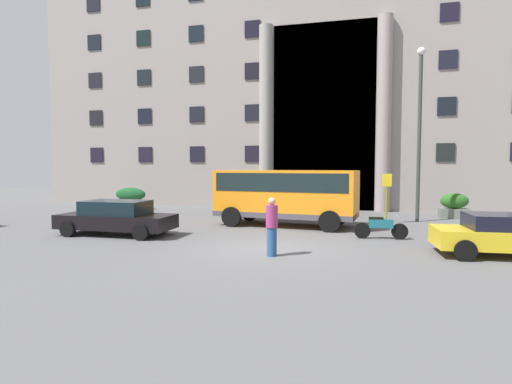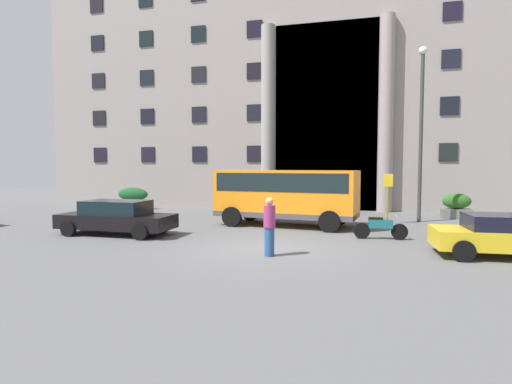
% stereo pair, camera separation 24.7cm
% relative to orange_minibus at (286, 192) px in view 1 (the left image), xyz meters
% --- Properties ---
extents(ground_plane, '(80.00, 64.00, 0.12)m').
position_rel_orange_minibus_xyz_m(ground_plane, '(0.32, -5.50, -1.59)').
color(ground_plane, '#5B5B5C').
extents(office_building_facade, '(38.66, 9.69, 16.05)m').
position_rel_orange_minibus_xyz_m(office_building_facade, '(0.32, 11.97, 6.49)').
color(office_building_facade, gray).
rests_on(office_building_facade, ground_plane).
extents(orange_minibus, '(6.53, 3.08, 2.54)m').
position_rel_orange_minibus_xyz_m(orange_minibus, '(0.00, 0.00, 0.00)').
color(orange_minibus, orange).
rests_on(orange_minibus, ground_plane).
extents(bus_stop_sign, '(0.44, 0.08, 2.37)m').
position_rel_orange_minibus_xyz_m(bus_stop_sign, '(4.50, 1.88, -0.05)').
color(bus_stop_sign, '#959A16').
rests_on(bus_stop_sign, ground_plane).
extents(hedge_planter_entrance_right, '(1.61, 0.90, 1.42)m').
position_rel_orange_minibus_xyz_m(hedge_planter_entrance_right, '(-2.49, 5.10, -0.85)').
color(hedge_planter_entrance_right, slate).
rests_on(hedge_planter_entrance_right, ground_plane).
extents(hedge_planter_east, '(2.15, 0.79, 1.37)m').
position_rel_orange_minibus_xyz_m(hedge_planter_east, '(-10.76, 4.62, -0.87)').
color(hedge_planter_east, slate).
rests_on(hedge_planter_east, ground_plane).
extents(hedge_planter_entrance_left, '(1.45, 0.77, 1.31)m').
position_rel_orange_minibus_xyz_m(hedge_planter_entrance_left, '(8.06, 4.83, -0.90)').
color(hedge_planter_entrance_left, slate).
rests_on(hedge_planter_entrance_left, ground_plane).
extents(parked_sedan_second, '(4.17, 2.10, 1.29)m').
position_rel_orange_minibus_xyz_m(parked_sedan_second, '(7.55, -4.72, -0.86)').
color(parked_sedan_second, gold).
rests_on(parked_sedan_second, ground_plane).
extents(white_taxi_kerbside, '(4.60, 1.92, 1.37)m').
position_rel_orange_minibus_xyz_m(white_taxi_kerbside, '(-6.08, -4.14, -0.83)').
color(white_taxi_kerbside, black).
rests_on(white_taxi_kerbside, ground_plane).
extents(motorcycle_near_kerb, '(1.96, 0.55, 0.89)m').
position_rel_orange_minibus_xyz_m(motorcycle_near_kerb, '(4.00, -2.49, -1.07)').
color(motorcycle_near_kerb, black).
rests_on(motorcycle_near_kerb, ground_plane).
extents(motorcycle_far_end, '(1.93, 0.55, 0.89)m').
position_rel_orange_minibus_xyz_m(motorcycle_far_end, '(7.23, -2.43, -1.08)').
color(motorcycle_far_end, black).
rests_on(motorcycle_far_end, ground_plane).
extents(pedestrian_man_red_shirt, '(0.36, 0.36, 1.79)m').
position_rel_orange_minibus_xyz_m(pedestrian_man_red_shirt, '(0.69, -6.35, -0.63)').
color(pedestrian_man_red_shirt, '#284F83').
rests_on(pedestrian_man_red_shirt, ground_plane).
extents(lamppost_plaza_centre, '(0.40, 0.40, 8.44)m').
position_rel_orange_minibus_xyz_m(lamppost_plaza_centre, '(6.03, 3.00, 3.33)').
color(lamppost_plaza_centre, '#363B37').
rests_on(lamppost_plaza_centre, ground_plane).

